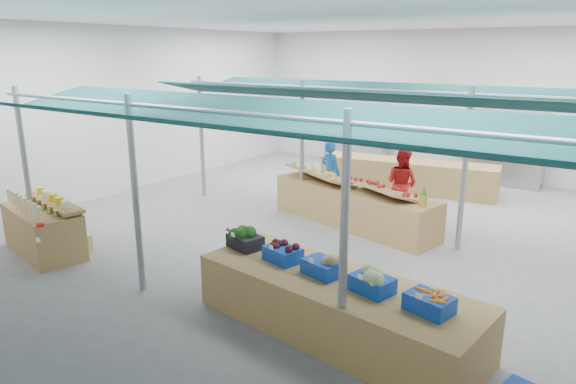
{
  "coord_description": "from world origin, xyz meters",
  "views": [
    {
      "loc": [
        5.01,
        -8.71,
        3.56
      ],
      "look_at": [
        0.08,
        -1.6,
        1.19
      ],
      "focal_mm": 32.0,
      "sensor_mm": 36.0,
      "label": 1
    }
  ],
  "objects_px": {
    "bottle_shelf": "(45,229)",
    "vendor_right": "(401,183)",
    "veg_counter": "(335,306)",
    "fruit_counter": "(353,206)",
    "vendor_left": "(330,173)"
  },
  "relations": [
    {
      "from": "bottle_shelf",
      "to": "fruit_counter",
      "type": "xyz_separation_m",
      "value": [
        3.89,
        4.56,
        -0.04
      ]
    },
    {
      "from": "vendor_right",
      "to": "vendor_left",
      "type": "bearing_deg",
      "value": 13.11
    },
    {
      "from": "veg_counter",
      "to": "fruit_counter",
      "type": "distance_m",
      "value": 4.38
    },
    {
      "from": "vendor_left",
      "to": "vendor_right",
      "type": "distance_m",
      "value": 1.8
    },
    {
      "from": "bottle_shelf",
      "to": "vendor_right",
      "type": "distance_m",
      "value": 7.23
    },
    {
      "from": "fruit_counter",
      "to": "vendor_left",
      "type": "distance_m",
      "value": 1.67
    },
    {
      "from": "bottle_shelf",
      "to": "vendor_right",
      "type": "bearing_deg",
      "value": 63.25
    },
    {
      "from": "fruit_counter",
      "to": "vendor_left",
      "type": "height_order",
      "value": "vendor_left"
    },
    {
      "from": "bottle_shelf",
      "to": "vendor_left",
      "type": "xyz_separation_m",
      "value": [
        2.69,
        5.66,
        0.31
      ]
    },
    {
      "from": "fruit_counter",
      "to": "vendor_left",
      "type": "relative_size",
      "value": 2.5
    },
    {
      "from": "fruit_counter",
      "to": "vendor_right",
      "type": "bearing_deg",
      "value": 74.5
    },
    {
      "from": "veg_counter",
      "to": "fruit_counter",
      "type": "xyz_separation_m",
      "value": [
        -1.83,
        3.98,
        0.04
      ]
    },
    {
      "from": "vendor_left",
      "to": "vendor_right",
      "type": "height_order",
      "value": "same"
    },
    {
      "from": "veg_counter",
      "to": "fruit_counter",
      "type": "bearing_deg",
      "value": 121.17
    },
    {
      "from": "vendor_left",
      "to": "vendor_right",
      "type": "bearing_deg",
      "value": -166.89
    }
  ]
}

